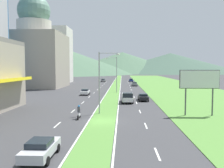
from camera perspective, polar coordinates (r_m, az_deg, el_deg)
ground_plane at (r=29.96m, az=-2.23°, el=-8.87°), size 600.00×600.00×0.00m
grass_median at (r=89.40m, az=0.91°, el=-0.39°), size 3.20×240.00×0.06m
grass_verge_right at (r=91.20m, az=13.96°, el=-0.42°), size 24.00×240.00×0.06m
lane_dash_left_1 at (r=20.71m, az=-19.62°, el=-14.91°), size 0.16×2.80×0.01m
lane_dash_left_2 at (r=28.94m, az=-12.82°, el=-9.40°), size 0.16×2.80×0.01m
lane_dash_left_3 at (r=37.54m, az=-9.17°, el=-6.32°), size 0.16×2.80×0.01m
lane_dash_left_4 at (r=46.29m, az=-6.92°, el=-4.37°), size 0.16×2.80×0.01m
lane_dash_left_5 at (r=55.14m, az=-5.39°, el=-3.05°), size 0.16×2.80×0.01m
lane_dash_left_6 at (r=64.03m, az=-4.29°, el=-2.09°), size 0.16×2.80×0.01m
lane_dash_left_7 at (r=72.95m, az=-3.46°, el=-1.36°), size 0.16×2.80×0.01m
lane_dash_left_8 at (r=81.90m, az=-2.81°, el=-0.80°), size 0.16×2.80×0.01m
lane_dash_left_9 at (r=90.85m, az=-2.29°, el=-0.34°), size 0.16×2.80×0.01m
lane_dash_left_10 at (r=99.82m, az=-1.86°, el=0.03°), size 0.16×2.80×0.01m
lane_dash_left_11 at (r=108.80m, az=-1.51°, el=0.35°), size 0.16×2.80×0.01m
lane_dash_left_12 at (r=117.79m, az=-1.20°, el=0.61°), size 0.16×2.80×0.01m
lane_dash_right_1 at (r=19.49m, az=10.68°, el=-15.95°), size 0.16×2.80×0.01m
lane_dash_right_2 at (r=28.08m, az=8.01°, el=-9.75°), size 0.16×2.80×0.01m
lane_dash_right_3 at (r=36.88m, az=6.65°, el=-6.47°), size 0.16×2.80×0.01m
lane_dash_right_4 at (r=45.76m, az=5.82°, el=-4.46°), size 0.16×2.80×0.01m
lane_dash_right_5 at (r=54.69m, az=5.27°, el=-3.10°), size 0.16×2.80×0.01m
lane_dash_right_6 at (r=63.64m, az=4.87°, el=-2.13°), size 0.16×2.80×0.01m
lane_dash_right_7 at (r=72.61m, az=4.57°, el=-1.39°), size 0.16×2.80×0.01m
lane_dash_right_8 at (r=81.60m, az=4.34°, el=-0.82°), size 0.16×2.80×0.01m
lane_dash_right_9 at (r=90.58m, az=4.15°, el=-0.36°), size 0.16×2.80×0.01m
lane_dash_right_10 at (r=99.58m, az=4.00°, el=0.02°), size 0.16×2.80×0.01m
lane_dash_right_11 at (r=108.58m, az=3.87°, el=0.33°), size 0.16×2.80×0.01m
lane_dash_right_12 at (r=117.58m, az=3.76°, el=0.60°), size 0.16×2.80×0.01m
edge_line_median_left at (r=89.47m, az=-0.22°, el=-0.40°), size 0.16×240.00×0.01m
edge_line_median_right at (r=89.37m, az=2.03°, el=-0.41°), size 0.16×240.00×0.01m
domed_building at (r=86.89m, az=-17.82°, el=7.36°), size 19.56×19.56×31.20m
midrise_colored at (r=111.76m, az=-13.20°, el=6.60°), size 13.11×13.11×24.42m
hill_far_left at (r=287.88m, az=-17.76°, el=6.36°), size 225.86×225.86×40.61m
hill_far_center at (r=325.75m, az=2.45°, el=5.10°), size 167.92×167.92×27.93m
hill_far_right at (r=326.90m, az=13.68°, el=4.84°), size 182.06×182.06×26.14m
street_lamp_near at (r=34.21m, az=-2.46°, el=1.37°), size 3.06×0.30×8.83m
street_lamp_mid at (r=64.24m, az=0.82°, el=2.80°), size 3.04×0.38×9.46m
billboard_roadside at (r=34.82m, az=20.02°, el=0.59°), size 5.41×0.28×6.32m
car_0 at (r=114.34m, az=-2.10°, el=0.89°), size 2.00×4.42×1.47m
car_1 at (r=59.21m, az=-6.37°, el=-1.86°), size 1.93×4.15×1.45m
car_2 at (r=88.62m, az=5.36°, el=0.00°), size 1.98×4.59×1.38m
car_3 at (r=49.03m, az=7.39°, el=-3.07°), size 1.98×4.66×1.39m
car_4 at (r=115.54m, az=4.51°, el=0.91°), size 1.95×4.10×1.47m
car_5 at (r=18.84m, az=-16.53°, el=-14.42°), size 1.98×4.36×1.39m
pickup_truck_0 at (r=45.79m, az=3.69°, el=-3.21°), size 2.18×5.40×2.00m
motorcycle_rider at (r=31.61m, az=-7.83°, el=-6.85°), size 0.36×2.00×1.80m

